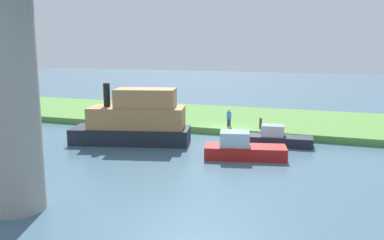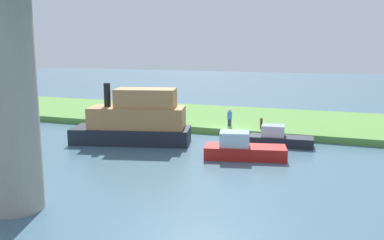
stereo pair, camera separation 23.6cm
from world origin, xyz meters
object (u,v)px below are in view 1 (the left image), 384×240
object	(u,v)px
motorboat_white	(135,121)
bridge_pylon	(10,96)
mooring_post	(261,123)
person_on_bank	(229,117)
houseboat_blue	(279,138)
motorboat_red	(243,149)

from	to	relation	value
motorboat_white	bridge_pylon	bearing A→B (deg)	94.65
mooring_post	motorboat_white	size ratio (longest dim) A/B	0.09
bridge_pylon	person_on_bank	world-z (taller)	bridge_pylon
bridge_pylon	houseboat_blue	bearing A→B (deg)	-120.20
person_on_bank	motorboat_white	bearing A→B (deg)	47.21
bridge_pylon	houseboat_blue	size ratio (longest dim) A/B	2.17
bridge_pylon	motorboat_white	xyz separation A→B (m)	(1.00, -12.29, -3.17)
mooring_post	houseboat_blue	xyz separation A→B (m)	(-1.81, 3.07, -0.39)
person_on_bank	motorboat_white	size ratio (longest dim) A/B	0.16
bridge_pylon	motorboat_red	distance (m)	13.60
bridge_pylon	motorboat_white	bearing A→B (deg)	-85.35
motorboat_white	houseboat_blue	bearing A→B (deg)	-165.13
motorboat_white	person_on_bank	bearing A→B (deg)	-132.79
bridge_pylon	motorboat_red	xyz separation A→B (m)	(-7.02, -10.89, -4.14)
mooring_post	motorboat_red	bearing A→B (deg)	91.47
houseboat_blue	motorboat_white	bearing A→B (deg)	14.87
person_on_bank	mooring_post	distance (m)	2.55
motorboat_white	motorboat_red	size ratio (longest dim) A/B	1.68
mooring_post	person_on_bank	bearing A→B (deg)	-2.38
motorboat_red	houseboat_blue	bearing A→B (deg)	-112.31
houseboat_blue	bridge_pylon	bearing A→B (deg)	59.80
person_on_bank	motorboat_white	distance (m)	7.82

